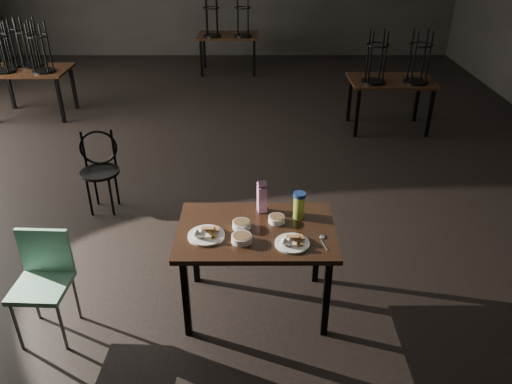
{
  "coord_description": "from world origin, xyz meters",
  "views": [
    {
      "loc": [
        0.6,
        -5.58,
        2.83
      ],
      "look_at": [
        0.6,
        -2.02,
        0.85
      ],
      "focal_mm": 35.0,
      "sensor_mm": 36.0,
      "label": 1
    }
  ],
  "objects_px": {
    "juice_carton": "(262,197)",
    "bentwood_chair": "(100,165)",
    "main_table": "(256,238)",
    "school_chair": "(43,275)",
    "water_bottle": "(299,205)"
  },
  "relations": [
    {
      "from": "bentwood_chair",
      "to": "school_chair",
      "type": "bearing_deg",
      "value": -97.85
    },
    {
      "from": "juice_carton",
      "to": "water_bottle",
      "type": "bearing_deg",
      "value": -19.06
    },
    {
      "from": "main_table",
      "to": "water_bottle",
      "type": "relative_size",
      "value": 5.48
    },
    {
      "from": "juice_carton",
      "to": "bentwood_chair",
      "type": "height_order",
      "value": "juice_carton"
    },
    {
      "from": "water_bottle",
      "to": "bentwood_chair",
      "type": "bearing_deg",
      "value": 144.22
    },
    {
      "from": "main_table",
      "to": "water_bottle",
      "type": "height_order",
      "value": "water_bottle"
    },
    {
      "from": "main_table",
      "to": "juice_carton",
      "type": "xyz_separation_m",
      "value": [
        0.05,
        0.27,
        0.21
      ]
    },
    {
      "from": "main_table",
      "to": "school_chair",
      "type": "relative_size",
      "value": 1.43
    },
    {
      "from": "water_bottle",
      "to": "juice_carton",
      "type": "bearing_deg",
      "value": 160.94
    },
    {
      "from": "juice_carton",
      "to": "school_chair",
      "type": "xyz_separation_m",
      "value": [
        -1.62,
        -0.51,
        -0.37
      ]
    },
    {
      "from": "main_table",
      "to": "bentwood_chair",
      "type": "xyz_separation_m",
      "value": [
        -1.66,
        1.6,
        -0.16
      ]
    },
    {
      "from": "main_table",
      "to": "juice_carton",
      "type": "height_order",
      "value": "juice_carton"
    },
    {
      "from": "main_table",
      "to": "bentwood_chair",
      "type": "height_order",
      "value": "bentwood_chair"
    },
    {
      "from": "juice_carton",
      "to": "school_chair",
      "type": "distance_m",
      "value": 1.74
    },
    {
      "from": "juice_carton",
      "to": "bentwood_chair",
      "type": "relative_size",
      "value": 0.32
    }
  ]
}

